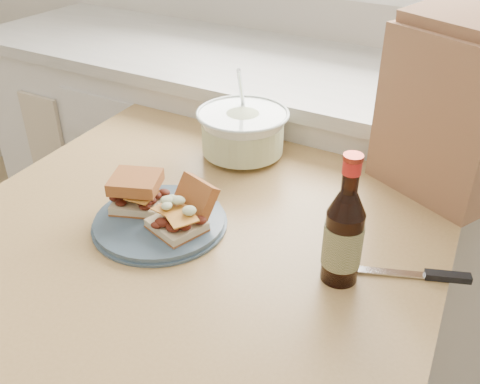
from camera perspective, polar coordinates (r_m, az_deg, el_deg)
The scene contains 9 objects.
cabinet_run at distance 1.90m, azimuth 6.40°, elevation -0.39°, with size 2.50×0.64×0.94m.
dining_table at distance 1.20m, azimuth -4.26°, elevation -8.08°, with size 1.07×1.07×0.83m.
plate at distance 1.12m, azimuth -8.55°, elevation -3.15°, with size 0.27×0.27×0.02m, color #405668.
sandwich_left at distance 1.14m, azimuth -10.96°, elevation 0.06°, with size 0.13×0.12×0.07m.
sandwich_right at distance 1.08m, azimuth -6.15°, elevation -2.18°, with size 0.12×0.16×0.08m.
coleslaw_bowl at distance 1.35m, azimuth 0.28°, elevation 6.17°, with size 0.23×0.23×0.23m.
beer_bottle at distance 0.94m, azimuth 10.98°, elevation -4.54°, with size 0.07×0.07×0.25m.
knife at distance 1.04m, azimuth 19.90°, elevation -8.37°, with size 0.19×0.09×0.01m.
paper_bag at distance 1.25m, azimuth 21.66°, elevation 7.68°, with size 0.28×0.18×0.36m, color #906246.
Camera 1 is at (0.62, 0.21, 1.47)m, focal length 40.00 mm.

